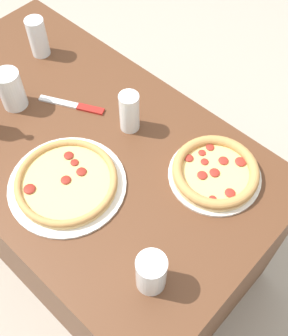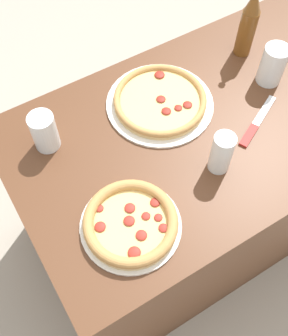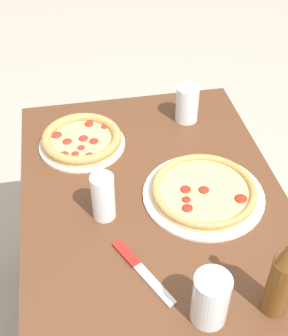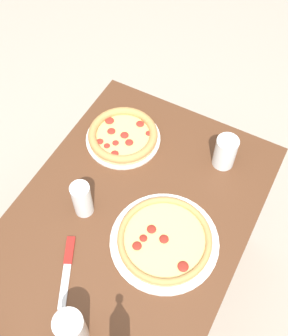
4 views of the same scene
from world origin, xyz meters
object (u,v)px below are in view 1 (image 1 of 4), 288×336
Objects in this scene: knife at (74,105)px; glass_cola at (38,39)px; pizza_pepperoni at (215,172)px; glass_lemonade at (129,114)px; glass_water at (151,273)px; glass_orange_juice at (12,91)px; pizza_salami at (67,182)px.

glass_cola is at bearing -18.19° from knife.
glass_cola is 0.30m from knife.
pizza_pepperoni is 1.93× the size of glass_cola.
glass_lemonade reaches higher than knife.
glass_orange_juice reaches higher than glass_water.
pizza_pepperoni is 2.19× the size of glass_water.
glass_lemonade is 0.65× the size of knife.
pizza_salami is 2.55× the size of glass_orange_juice.
knife is at bearing -140.01° from glass_orange_juice.
glass_water reaches higher than pizza_salami.
knife is (0.57, -0.26, -0.05)m from glass_water.
glass_water is (-0.07, 0.35, 0.04)m from pizza_pepperoni.
glass_cola is at bearing -22.43° from glass_water.
glass_water is 0.93× the size of glass_orange_juice.
glass_cola is (0.77, 0.00, 0.04)m from pizza_pepperoni.
glass_lemonade is at bearing -162.13° from knife.
pizza_salami reaches higher than knife.
glass_cola reaches higher than knife.
glass_orange_juice is at bearing 18.61° from pizza_pepperoni.
glass_lemonade is 0.38m from glass_orange_juice.
knife is (0.50, 0.09, -0.02)m from pizza_pepperoni.
pizza_salami is 0.58m from glass_cola.
pizza_salami is at bearing -6.95° from glass_water.
pizza_pepperoni reaches higher than knife.
glass_lemonade is at bearing 176.36° from glass_cola.
pizza_pepperoni is 0.68m from glass_orange_juice.
pizza_pepperoni is 1.28× the size of knife.
glass_cola is at bearing -32.12° from pizza_salami.
glass_lemonade is (0.31, 0.03, 0.04)m from pizza_pepperoni.
glass_water is at bearing 173.05° from pizza_salami.
glass_orange_juice is 0.25m from glass_cola.
pizza_pepperoni is (-0.29, -0.31, 0.00)m from pizza_salami.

